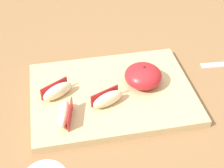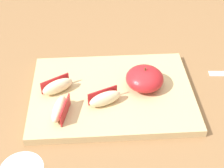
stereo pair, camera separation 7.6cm
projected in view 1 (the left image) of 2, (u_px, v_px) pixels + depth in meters
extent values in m
cube|color=brown|center=(125.00, 75.00, 0.87)|extent=(1.25, 0.98, 0.03)
cube|color=brown|center=(224.00, 64.00, 1.51)|extent=(0.06, 0.06, 0.70)
cube|color=tan|center=(112.00, 93.00, 0.78)|extent=(0.37, 0.27, 0.02)
ellipsoid|color=#B21E23|center=(143.00, 76.00, 0.78)|extent=(0.09, 0.09, 0.05)
cylinder|color=#4C3319|center=(144.00, 67.00, 0.76)|extent=(0.00, 0.00, 0.01)
ellipsoid|color=beige|center=(108.00, 99.00, 0.73)|extent=(0.08, 0.05, 0.03)
cube|color=#B21E23|center=(105.00, 96.00, 0.74)|extent=(0.07, 0.03, 0.03)
ellipsoid|color=beige|center=(58.00, 91.00, 0.75)|extent=(0.08, 0.06, 0.03)
cube|color=#B21E23|center=(54.00, 88.00, 0.76)|extent=(0.06, 0.04, 0.03)
ellipsoid|color=beige|center=(64.00, 114.00, 0.70)|extent=(0.04, 0.08, 0.03)
cube|color=#B21E23|center=(70.00, 114.00, 0.70)|extent=(0.02, 0.07, 0.03)
cube|color=silver|center=(218.00, 65.00, 0.88)|extent=(0.09, 0.02, 0.00)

